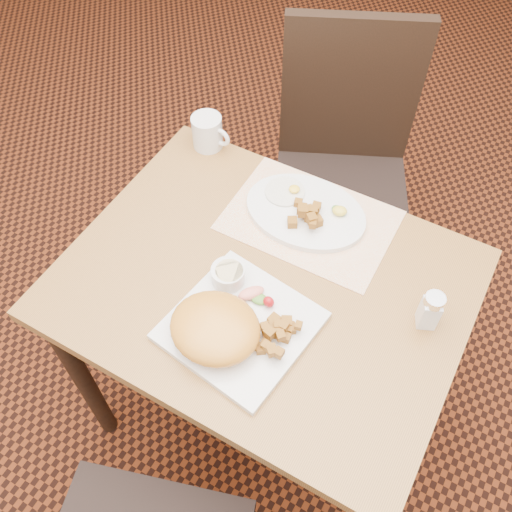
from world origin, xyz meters
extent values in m
plane|color=black|center=(0.00, 0.00, 0.00)|extent=(8.00, 8.00, 0.00)
cube|color=#9C6830|center=(0.00, 0.00, 0.73)|extent=(0.90, 0.70, 0.03)
cylinder|color=black|center=(-0.40, -0.30, 0.36)|extent=(0.05, 0.05, 0.71)
cylinder|color=black|center=(-0.40, 0.30, 0.36)|extent=(0.05, 0.05, 0.71)
cylinder|color=black|center=(0.40, 0.30, 0.36)|extent=(0.05, 0.05, 0.71)
cylinder|color=black|center=(-0.18, -0.51, 0.21)|extent=(0.04, 0.04, 0.42)
cube|color=black|center=(-0.03, 0.58, 0.45)|extent=(0.56, 0.56, 0.05)
cylinder|color=black|center=(0.06, 0.81, 0.21)|extent=(0.04, 0.04, 0.42)
cylinder|color=black|center=(0.21, 0.49, 0.21)|extent=(0.04, 0.04, 0.42)
cylinder|color=black|center=(-0.27, 0.66, 0.21)|extent=(0.04, 0.04, 0.42)
cylinder|color=black|center=(-0.12, 0.34, 0.21)|extent=(0.04, 0.04, 0.42)
cube|color=black|center=(-0.12, 0.76, 0.72)|extent=(0.40, 0.21, 0.50)
cube|color=white|center=(0.01, 0.21, 0.75)|extent=(0.40, 0.28, 0.00)
cube|color=silver|center=(0.02, -0.13, 0.76)|extent=(0.32, 0.32, 0.02)
ellipsoid|color=orange|center=(-0.01, -0.18, 0.80)|extent=(0.19, 0.17, 0.07)
ellipsoid|color=orange|center=(0.01, -0.20, 0.78)|extent=(0.08, 0.07, 0.03)
ellipsoid|color=orange|center=(-0.07, -0.15, 0.78)|extent=(0.08, 0.07, 0.03)
cylinder|color=silver|center=(-0.06, -0.05, 0.79)|extent=(0.08, 0.08, 0.04)
cylinder|color=beige|center=(-0.06, -0.05, 0.80)|extent=(0.06, 0.06, 0.01)
ellipsoid|color=#387223|center=(0.02, -0.06, 0.77)|extent=(0.04, 0.03, 0.01)
ellipsoid|color=red|center=(0.04, -0.06, 0.78)|extent=(0.03, 0.03, 0.03)
ellipsoid|color=#F28C72|center=(0.00, -0.06, 0.78)|extent=(0.06, 0.07, 0.02)
cylinder|color=white|center=(-0.08, 0.25, 0.77)|extent=(0.10, 0.10, 0.01)
ellipsoid|color=yellow|center=(-0.06, 0.26, 0.78)|extent=(0.03, 0.03, 0.01)
ellipsoid|color=#387223|center=(0.07, 0.25, 0.78)|extent=(0.05, 0.04, 0.01)
ellipsoid|color=yellow|center=(0.07, 0.25, 0.78)|extent=(0.04, 0.04, 0.02)
cube|color=white|center=(0.35, 0.07, 0.79)|extent=(0.05, 0.05, 0.08)
cylinder|color=silver|center=(0.35, 0.07, 0.84)|extent=(0.06, 0.06, 0.02)
cylinder|color=silver|center=(-0.35, 0.32, 0.80)|extent=(0.08, 0.08, 0.09)
torus|color=silver|center=(-0.30, 0.31, 0.80)|extent=(0.05, 0.01, 0.05)
cube|color=#9C6119|center=(0.11, -0.10, 0.78)|extent=(0.02, 0.02, 0.02)
cube|color=#9C6119|center=(0.09, -0.11, 0.78)|extent=(0.03, 0.03, 0.02)
cube|color=#9C6119|center=(0.10, -0.09, 0.78)|extent=(0.03, 0.03, 0.02)
cube|color=#9C6119|center=(0.09, -0.15, 0.77)|extent=(0.02, 0.02, 0.02)
cube|color=#9C6119|center=(0.10, -0.10, 0.79)|extent=(0.02, 0.02, 0.02)
cube|color=#9C6119|center=(0.09, -0.10, 0.77)|extent=(0.02, 0.03, 0.02)
cube|color=#9C6119|center=(0.08, -0.09, 0.78)|extent=(0.03, 0.03, 0.02)
cube|color=#9C6119|center=(0.08, -0.10, 0.77)|extent=(0.02, 0.02, 0.01)
cube|color=#9C6119|center=(0.08, -0.14, 0.77)|extent=(0.02, 0.02, 0.02)
cube|color=#9C6119|center=(0.07, -0.12, 0.79)|extent=(0.02, 0.02, 0.02)
cube|color=#9C6119|center=(0.10, -0.12, 0.79)|extent=(0.02, 0.02, 0.01)
cube|color=#9C6119|center=(0.10, -0.12, 0.77)|extent=(0.02, 0.02, 0.02)
cube|color=#9C6119|center=(0.11, -0.09, 0.77)|extent=(0.02, 0.02, 0.01)
cube|color=#9C6119|center=(0.10, -0.11, 0.78)|extent=(0.02, 0.02, 0.02)
cube|color=#9C6119|center=(0.09, -0.11, 0.79)|extent=(0.02, 0.02, 0.02)
cube|color=#9C6119|center=(0.10, -0.12, 0.79)|extent=(0.02, 0.02, 0.01)
cube|color=#9C6119|center=(0.12, -0.12, 0.77)|extent=(0.02, 0.02, 0.02)
cube|color=#9C6119|center=(0.09, -0.16, 0.79)|extent=(0.02, 0.02, 0.01)
cube|color=#9C6119|center=(0.10, -0.12, 0.77)|extent=(0.02, 0.02, 0.02)
cube|color=#9C6119|center=(0.08, -0.16, 0.78)|extent=(0.03, 0.03, 0.02)
cube|color=#9C6119|center=(0.07, -0.16, 0.77)|extent=(0.02, 0.02, 0.02)
cube|color=#9C6119|center=(0.11, -0.09, 0.78)|extent=(0.03, 0.03, 0.02)
cube|color=#9C6119|center=(0.11, -0.13, 0.79)|extent=(0.03, 0.03, 0.02)
cube|color=#9C6119|center=(0.11, -0.10, 0.77)|extent=(0.02, 0.02, 0.02)
cube|color=#9C6119|center=(0.09, -0.13, 0.79)|extent=(0.03, 0.02, 0.02)
cube|color=#9C6119|center=(0.12, -0.16, 0.79)|extent=(0.02, 0.02, 0.02)
cube|color=#9C6119|center=(0.11, -0.16, 0.79)|extent=(0.03, 0.03, 0.02)
cube|color=#9C6119|center=(0.13, -0.09, 0.79)|extent=(0.02, 0.02, 0.01)
cube|color=#9C6119|center=(-0.01, 0.21, 0.78)|extent=(0.03, 0.03, 0.02)
cube|color=#9C6119|center=(0.04, 0.19, 0.78)|extent=(0.03, 0.03, 0.02)
cube|color=#9C6119|center=(0.02, 0.21, 0.78)|extent=(0.02, 0.02, 0.02)
cube|color=#9C6119|center=(0.00, 0.19, 0.80)|extent=(0.03, 0.03, 0.02)
cube|color=#9C6119|center=(0.02, 0.20, 0.78)|extent=(0.02, 0.03, 0.02)
cube|color=#9C6119|center=(0.02, 0.19, 0.78)|extent=(0.02, 0.02, 0.02)
cube|color=#9C6119|center=(-0.01, 0.16, 0.78)|extent=(0.03, 0.03, 0.02)
cube|color=#9C6119|center=(0.04, 0.17, 0.80)|extent=(0.02, 0.02, 0.02)
cube|color=#9C6119|center=(0.02, 0.23, 0.78)|extent=(0.02, 0.03, 0.02)
cube|color=#9C6119|center=(-0.03, 0.23, 0.78)|extent=(0.02, 0.02, 0.02)
cube|color=#9C6119|center=(0.01, 0.21, 0.79)|extent=(0.02, 0.02, 0.02)
cube|color=#9C6119|center=(0.01, 0.21, 0.78)|extent=(0.03, 0.03, 0.02)
cube|color=#9C6119|center=(0.03, 0.18, 0.80)|extent=(0.03, 0.03, 0.02)
cube|color=#9C6119|center=(0.02, 0.20, 0.80)|extent=(0.03, 0.03, 0.02)
camera|label=1|loc=(0.34, -0.64, 1.83)|focal=40.00mm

